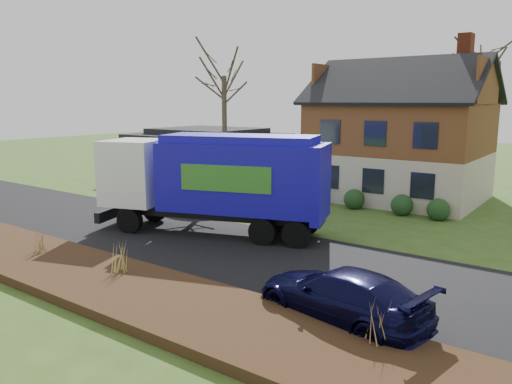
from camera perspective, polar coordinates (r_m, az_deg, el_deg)
The scene contains 13 objects.
ground at distance 19.75m, azimuth -4.20°, elevation -6.32°, with size 120.00×120.00×0.00m, color #354E1A.
road at distance 19.75m, azimuth -4.20°, elevation -6.29°, with size 80.00×7.00×0.02m, color black.
mulch_verge at distance 16.24m, azimuth -16.53°, elevation -9.93°, with size 80.00×3.50×0.30m, color #301F10.
main_house at distance 30.35m, azimuth 15.26°, elevation 6.93°, with size 12.95×8.95×9.26m.
ranch_house at distance 36.81m, azimuth -5.51°, elevation 4.33°, with size 9.80×8.20×3.70m.
garbage_truck at distance 21.30m, azimuth -4.50°, elevation 1.70°, with size 10.30×5.67×4.27m.
silver_sedan at distance 26.24m, azimuth -5.61°, elevation -0.51°, with size 1.54×4.43×1.46m, color #ADB0B5.
navy_wagon at distance 13.39m, azimuth 9.70°, elevation -11.55°, with size 1.96×4.83×1.40m, color black.
tree_front_west at distance 30.10m, azimuth -3.71°, elevation 15.08°, with size 3.32×3.32×9.88m.
tree_back at distance 36.81m, azimuth 24.53°, elevation 15.18°, with size 3.53×3.53×11.18m.
grass_clump_west at distance 19.67m, azimuth -23.26°, elevation -4.92°, with size 0.35×0.29×0.93m.
grass_clump_mid at distance 16.41m, azimuth -15.21°, elevation -7.14°, with size 0.38×0.31×1.06m.
grass_clump_east at distance 11.82m, azimuth 13.76°, elevation -14.39°, with size 0.38×0.31×0.95m.
Camera 1 is at (12.24, -14.43, 5.67)m, focal length 35.00 mm.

